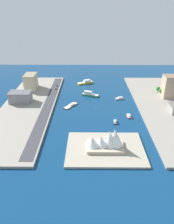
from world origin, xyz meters
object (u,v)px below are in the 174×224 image
object	(u,v)px
yacht_sleek_gray	(120,98)
apartment_midrise_tan	(170,86)
patrol_launch_navy	(115,122)
barge_flat_brown	(71,105)
ferry_green_doubledeck	(90,94)
ferry_yellow_fast	(86,82)
pickup_red	(56,89)
opera_landmark	(106,141)
tugboat_red	(129,116)
traffic_light_waterfront	(57,93)
hatchback_blue	(57,86)
office_block_beige	(31,81)
warehouse_low_gray	(20,97)

from	to	relation	value
yacht_sleek_gray	apartment_midrise_tan	bearing A→B (deg)	-176.16
patrol_launch_navy	apartment_midrise_tan	xyz separation A→B (m)	(-86.51, -73.37, 17.22)
barge_flat_brown	ferry_green_doubledeck	world-z (taller)	ferry_green_doubledeck
ferry_green_doubledeck	ferry_yellow_fast	distance (m)	54.68
pickup_red	opera_landmark	distance (m)	168.12
opera_landmark	ferry_green_doubledeck	bearing A→B (deg)	-83.59
tugboat_red	apartment_midrise_tan	xyz separation A→B (m)	(-67.59, -58.74, 17.28)
barge_flat_brown	traffic_light_waterfront	xyz separation A→B (m)	(23.19, -29.70, 5.88)
hatchback_blue	opera_landmark	bearing A→B (deg)	112.58
ferry_green_doubledeck	yacht_sleek_gray	distance (m)	45.71
office_block_beige	pickup_red	size ratio (longest dim) A/B	6.40
traffic_light_waterfront	pickup_red	bearing A→B (deg)	-78.61
hatchback_blue	opera_landmark	world-z (taller)	opera_landmark
warehouse_low_gray	traffic_light_waterfront	size ratio (longest dim) A/B	4.70
barge_flat_brown	tugboat_red	xyz separation A→B (m)	(-74.77, 30.07, 0.33)
tugboat_red	patrol_launch_navy	bearing A→B (deg)	37.70
ferry_yellow_fast	traffic_light_waterfront	size ratio (longest dim) A/B	4.46
warehouse_low_gray	hatchback_blue	world-z (taller)	warehouse_low_gray
yacht_sleek_gray	opera_landmark	xyz separation A→B (m)	(28.97, 119.94, 8.94)
ferry_yellow_fast	warehouse_low_gray	xyz separation A→B (m)	(89.91, 82.35, 7.50)
yacht_sleek_gray	hatchback_blue	bearing A→B (deg)	-25.56
traffic_light_waterfront	office_block_beige	bearing A→B (deg)	-34.17
ferry_yellow_fast	pickup_red	size ratio (longest dim) A/B	6.50
opera_landmark	office_block_beige	bearing A→B (deg)	-55.01
hatchback_blue	opera_landmark	xyz separation A→B (m)	(-69.46, 167.02, 6.87)
ferry_green_doubledeck	ferry_yellow_fast	bearing A→B (deg)	-82.53
pickup_red	yacht_sleek_gray	bearing A→B (deg)	161.56
ferry_yellow_fast	office_block_beige	distance (m)	93.45
opera_landmark	patrol_launch_navy	bearing A→B (deg)	-106.03
office_block_beige	patrol_launch_navy	bearing A→B (deg)	139.78
patrol_launch_navy	yacht_sleek_gray	xyz separation A→B (m)	(-14.20, -68.51, 0.06)
ferry_yellow_fast	pickup_red	xyz separation A→B (m)	(47.69, 34.06, 1.00)
hatchback_blue	traffic_light_waterfront	bearing A→B (deg)	97.20
apartment_midrise_tan	ferry_yellow_fast	bearing A→B (deg)	-26.73
office_block_beige	opera_landmark	distance (m)	191.21
patrol_launch_navy	hatchback_blue	world-z (taller)	hatchback_blue
pickup_red	traffic_light_waterfront	size ratio (longest dim) A/B	0.69
yacht_sleek_gray	ferry_green_doubledeck	bearing A→B (deg)	-16.19
warehouse_low_gray	apartment_midrise_tan	world-z (taller)	apartment_midrise_tan
patrol_launch_navy	ferry_green_doubledeck	bearing A→B (deg)	-69.93
hatchback_blue	ferry_green_doubledeck	bearing A→B (deg)	147.81
warehouse_low_gray	pickup_red	distance (m)	64.48
barge_flat_brown	yacht_sleek_gray	xyz separation A→B (m)	(-70.04, -23.81, 0.44)
yacht_sleek_gray	hatchback_blue	world-z (taller)	hatchback_blue
ferry_yellow_fast	opera_landmark	xyz separation A→B (m)	(-22.02, 186.90, 7.95)
tugboat_red	apartment_midrise_tan	bearing A→B (deg)	-139.01
warehouse_low_gray	opera_landmark	world-z (taller)	opera_landmark
office_block_beige	opera_landmark	bearing A→B (deg)	124.99
hatchback_blue	traffic_light_waterfront	distance (m)	41.65
apartment_midrise_tan	pickup_red	distance (m)	173.94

